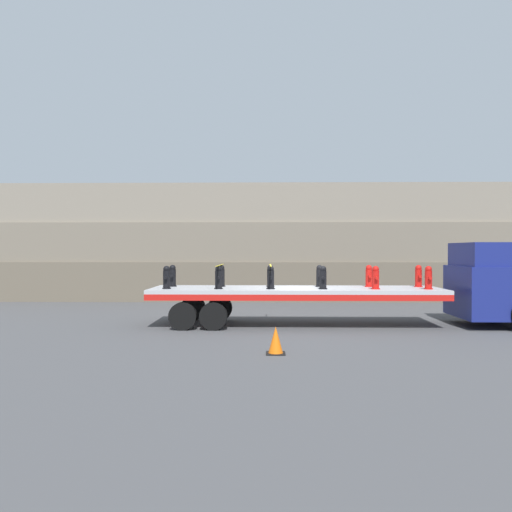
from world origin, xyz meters
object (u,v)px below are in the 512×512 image
object	(u,v)px
fire_hydrant_black_far_1	(221,276)
fire_hydrant_red_far_5	(418,276)
fire_hydrant_black_near_3	(323,278)
fire_hydrant_black_far_0	(173,276)
flatbed_trailer	(275,295)
fire_hydrant_black_far_3	(320,276)
fire_hydrant_black_near_0	(167,278)
fire_hydrant_black_near_1	(218,278)
truck_cab	(497,284)
fire_hydrant_red_near_4	(376,278)
fire_hydrant_red_near_5	(428,278)
fire_hydrant_black_far_2	(270,276)
traffic_cone	(276,340)
fire_hydrant_black_near_2	(271,278)
fire_hydrant_red_far_4	(369,276)

from	to	relation	value
fire_hydrant_black_far_1	fire_hydrant_red_far_5	xyz separation A→B (m)	(7.02, 0.00, 0.00)
fire_hydrant_red_far_5	fire_hydrant_black_near_3	bearing A→B (deg)	-162.80
fire_hydrant_black_far_0	flatbed_trailer	bearing A→B (deg)	-8.41
fire_hydrant_black_near_3	fire_hydrant_black_far_3	world-z (taller)	same
flatbed_trailer	fire_hydrant_black_near_3	world-z (taller)	fire_hydrant_black_near_3
fire_hydrant_red_far_5	fire_hydrant_black_near_0	bearing A→B (deg)	-172.94
fire_hydrant_black_near_1	fire_hydrant_black_near_3	bearing A→B (deg)	0.00
truck_cab	fire_hydrant_black_near_1	distance (m)	9.55
fire_hydrant_black_far_1	fire_hydrant_black_far_0	bearing A→B (deg)	180.00
truck_cab	fire_hydrant_black_near_3	xyz separation A→B (m)	(-6.02, -0.54, 0.23)
fire_hydrant_red_near_4	fire_hydrant_red_near_5	xyz separation A→B (m)	(1.76, 0.00, 0.00)
fire_hydrant_black_near_1	fire_hydrant_black_far_2	bearing A→B (deg)	31.77
fire_hydrant_black_far_3	fire_hydrant_red_far_5	bearing A→B (deg)	0.00
fire_hydrant_black_near_0	fire_hydrant_black_far_1	xyz separation A→B (m)	(1.76, 1.09, 0.00)
flatbed_trailer	fire_hydrant_black_far_1	xyz separation A→B (m)	(-1.92, 0.54, 0.62)
fire_hydrant_black_near_3	fire_hydrant_black_near_0	bearing A→B (deg)	180.00
fire_hydrant_black_far_2	traffic_cone	distance (m)	5.52
fire_hydrant_red_near_5	fire_hydrant_black_near_2	bearing A→B (deg)	180.00
fire_hydrant_black_near_3	fire_hydrant_black_far_3	distance (m)	1.09
fire_hydrant_red_near_4	fire_hydrant_red_far_4	world-z (taller)	same
truck_cab	fire_hydrant_red_far_4	size ratio (longest dim) A/B	3.67
fire_hydrant_black_near_2	fire_hydrant_red_far_5	bearing A→B (deg)	11.66
fire_hydrant_black_near_0	fire_hydrant_red_far_4	xyz separation A→B (m)	(7.02, 1.09, 0.00)
fire_hydrant_red_far_5	fire_hydrant_black_near_1	bearing A→B (deg)	-171.20
fire_hydrant_black_near_0	traffic_cone	bearing A→B (deg)	-49.84
fire_hydrant_red_near_4	fire_hydrant_red_far_5	size ratio (longest dim) A/B	1.00
truck_cab	fire_hydrant_red_far_4	world-z (taller)	truck_cab
flatbed_trailer	fire_hydrant_black_far_1	bearing A→B (deg)	164.20
fire_hydrant_black_far_3	fire_hydrant_red_near_5	bearing A→B (deg)	-17.20
flatbed_trailer	fire_hydrant_red_far_5	distance (m)	5.17
fire_hydrant_red_near_5	traffic_cone	size ratio (longest dim) A/B	1.13
fire_hydrant_red_far_4	fire_hydrant_red_near_5	xyz separation A→B (m)	(1.76, -1.09, 0.00)
fire_hydrant_black_near_2	fire_hydrant_black_far_1	bearing A→B (deg)	148.23
fire_hydrant_black_near_0	fire_hydrant_black_near_1	size ratio (longest dim) A/B	1.00
fire_hydrant_black_far_3	fire_hydrant_red_far_4	distance (m)	1.76
fire_hydrant_red_far_5	traffic_cone	bearing A→B (deg)	-134.04
fire_hydrant_black_near_0	fire_hydrant_red_near_5	distance (m)	8.78
truck_cab	traffic_cone	size ratio (longest dim) A/B	4.15
fire_hydrant_black_far_3	traffic_cone	size ratio (longest dim) A/B	1.13
fire_hydrant_black_far_2	fire_hydrant_red_near_5	world-z (taller)	same
fire_hydrant_black_near_1	truck_cab	bearing A→B (deg)	3.26
flatbed_trailer	fire_hydrant_red_far_5	bearing A→B (deg)	6.08
fire_hydrant_black_near_2	fire_hydrant_black_far_3	size ratio (longest dim) A/B	1.00
flatbed_trailer	traffic_cone	size ratio (longest dim) A/B	14.50
fire_hydrant_black_near_1	fire_hydrant_black_far_1	world-z (taller)	same
flatbed_trailer	traffic_cone	distance (m)	4.86
truck_cab	fire_hydrant_red_near_4	xyz separation A→B (m)	(-4.27, -0.54, 0.23)
flatbed_trailer	fire_hydrant_red_far_4	world-z (taller)	fire_hydrant_red_far_4
truck_cab	fire_hydrant_black_far_3	size ratio (longest dim) A/B	3.67
truck_cab	fire_hydrant_red_far_5	world-z (taller)	truck_cab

